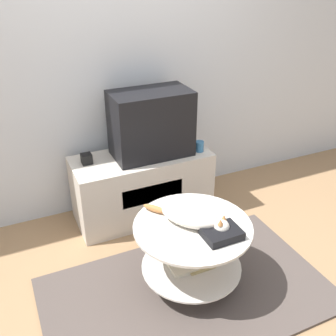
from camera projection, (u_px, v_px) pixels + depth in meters
The scene contains 10 objects.
ground_plane at pixel (188, 294), 2.62m from camera, with size 12.00×12.00×0.00m, color #93704C.
wall_back at pixel (114, 56), 3.07m from camera, with size 8.00×0.05×2.60m.
rug at pixel (188, 293), 2.61m from camera, with size 1.86×1.11×0.02m.
tv_stand at pixel (142, 186), 3.31m from camera, with size 1.13×0.48×0.56m.
tv at pixel (151, 124), 3.09m from camera, with size 0.62×0.36×0.53m.
speaker at pixel (87, 159), 3.05m from camera, with size 0.08×0.08×0.08m.
mug at pixel (199, 146), 3.24m from camera, with size 0.07×0.07×0.09m.
coffee_table at pixel (192, 246), 2.54m from camera, with size 0.75×0.75×0.48m.
dvd_box at pixel (222, 233), 2.35m from camera, with size 0.22×0.17×0.05m.
cat at pixel (191, 216), 2.44m from camera, with size 0.41×0.51×0.13m.
Camera 1 is at (-0.91, -1.68, 1.98)m, focal length 42.00 mm.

